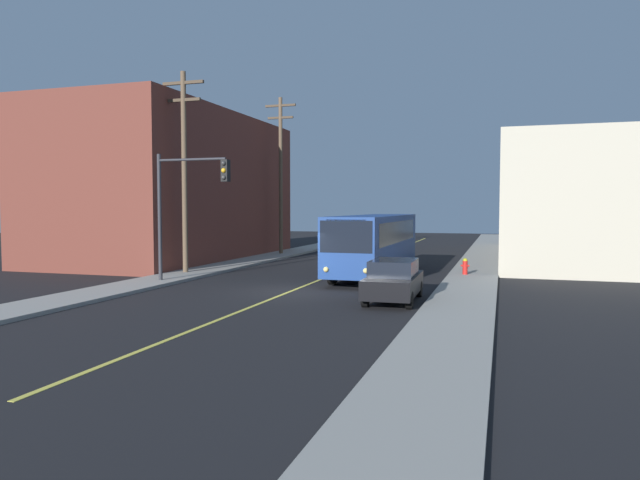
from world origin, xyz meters
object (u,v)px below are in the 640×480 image
at_px(traffic_signal_left_corner, 188,193).
at_px(fire_hydrant, 465,266).
at_px(parked_car_black, 394,280).
at_px(utility_pole_mid, 281,169).
at_px(city_bus, 375,241).
at_px(utility_pole_near, 184,163).

xyz_separation_m(traffic_signal_left_corner, fire_hydrant, (12.26, 6.77, -3.72)).
height_order(parked_car_black, utility_pole_mid, utility_pole_mid).
relative_size(city_bus, fire_hydrant, 14.48).
bearing_deg(city_bus, parked_car_black, -73.09).
xyz_separation_m(utility_pole_mid, fire_hydrant, (14.19, -10.05, -5.94)).
distance_m(utility_pole_near, utility_pole_mid, 13.44).
relative_size(city_bus, traffic_signal_left_corner, 2.03).
bearing_deg(fire_hydrant, utility_pole_near, -166.85).
bearing_deg(traffic_signal_left_corner, city_bus, 39.02).
bearing_deg(parked_car_black, traffic_signal_left_corner, 168.13).
height_order(city_bus, parked_car_black, city_bus).
distance_m(city_bus, utility_pole_near, 11.00).
height_order(parked_car_black, traffic_signal_left_corner, traffic_signal_left_corner).
relative_size(city_bus, utility_pole_near, 1.14).
height_order(city_bus, fire_hydrant, city_bus).
distance_m(parked_car_black, utility_pole_near, 14.45).
relative_size(city_bus, parked_car_black, 2.74).
bearing_deg(traffic_signal_left_corner, parked_car_black, -11.87).
bearing_deg(fire_hydrant, traffic_signal_left_corner, -151.08).
bearing_deg(utility_pole_mid, traffic_signal_left_corner, -83.47).
xyz_separation_m(parked_car_black, fire_hydrant, (2.13, 8.90, -0.26)).
height_order(city_bus, utility_pole_near, utility_pole_near).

